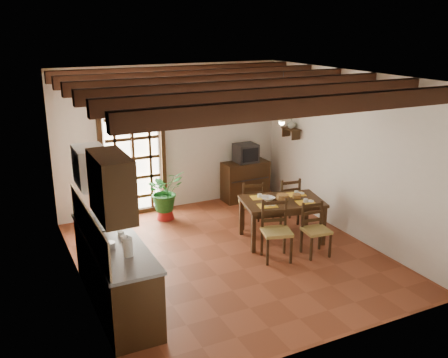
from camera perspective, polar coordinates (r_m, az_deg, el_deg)
ground_plane at (r=7.98m, az=0.62°, el=-8.77°), size 5.00×5.00×0.00m
room_shell at (r=7.36m, az=0.67°, el=4.00°), size 4.52×5.02×2.81m
ceiling_beams at (r=7.21m, az=0.69°, el=10.77°), size 4.50×4.34×0.20m
french_door at (r=9.47m, az=-10.39°, el=2.78°), size 1.26×0.11×2.32m
kitchen_counter at (r=6.68m, az=-12.39°, el=-10.23°), size 0.64×2.25×1.38m
upper_cabinet at (r=5.49m, az=-12.74°, el=-0.81°), size 0.35×0.80×0.70m
range_hood at (r=6.70m, az=-15.02°, el=1.31°), size 0.38×0.60×0.54m
counter_items at (r=6.55m, az=-12.85°, el=-6.12°), size 0.50×1.43×0.25m
dining_table at (r=8.37m, az=6.65°, el=-2.98°), size 1.46×1.11×0.71m
chair_near_left at (r=7.81m, az=5.97°, el=-7.12°), size 0.53×0.51×0.93m
chair_near_right at (r=8.05m, az=10.40°, el=-6.77°), size 0.43×0.41×0.84m
chair_far_left at (r=8.99m, az=3.15°, el=-3.78°), size 0.50×0.49×0.88m
chair_far_right at (r=9.19m, az=7.09°, el=-3.40°), size 0.45×0.43×0.88m
table_setting at (r=8.35m, az=6.67°, el=-2.45°), size 0.96×0.64×0.09m
table_bowl at (r=8.30m, az=5.05°, el=-2.25°), size 0.25×0.25×0.05m
sideboard at (r=10.30m, az=2.45°, el=-0.21°), size 0.96×0.44×0.81m
crt_tv at (r=10.14m, az=2.51°, el=2.99°), size 0.44×0.40×0.37m
fuse_box at (r=10.21m, az=1.97°, el=7.42°), size 0.25×0.03×0.32m
plant_pot at (r=9.42m, az=-6.69°, el=-3.95°), size 0.33×0.33×0.20m
potted_plant at (r=9.26m, az=-6.79°, el=-1.30°), size 2.10×1.93×1.96m
wall_shelf at (r=9.84m, az=7.68°, el=5.46°), size 0.20×0.42×0.20m
shelf_vase at (r=9.81m, az=7.71°, el=6.26°), size 0.15×0.15×0.15m
shelf_flowers at (r=9.77m, az=7.76°, el=7.45°), size 0.14×0.14×0.36m
framed_picture at (r=9.79m, az=8.22°, el=8.59°), size 0.03×0.32×0.32m
pendant_lamp at (r=8.07m, az=6.63°, el=6.98°), size 0.36×0.36×0.84m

